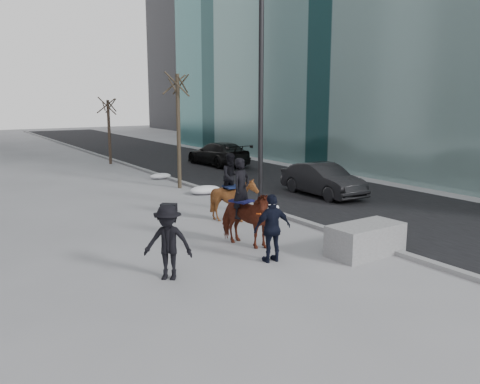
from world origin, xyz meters
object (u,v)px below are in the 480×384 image
planter (365,239)px  mounted_left (244,214)px  mounted_right (233,195)px  car_near (323,180)px

planter → mounted_left: (-2.32, 2.39, 0.51)m
planter → mounted_left: mounted_left is taller
mounted_left → mounted_right: size_ratio=1.08×
car_near → mounted_left: (-6.79, -4.45, 0.24)m
planter → mounted_right: size_ratio=0.90×
car_near → mounted_right: size_ratio=1.81×
planter → mounted_left: 3.37m
planter → car_near: 8.17m
mounted_left → car_near: bearing=33.2°
mounted_left → planter: bearing=-45.9°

